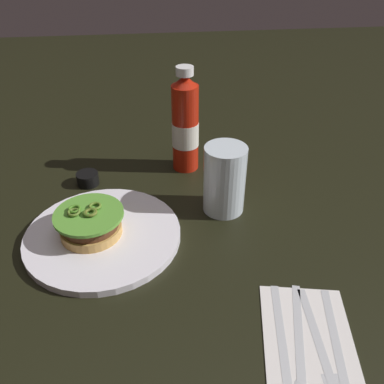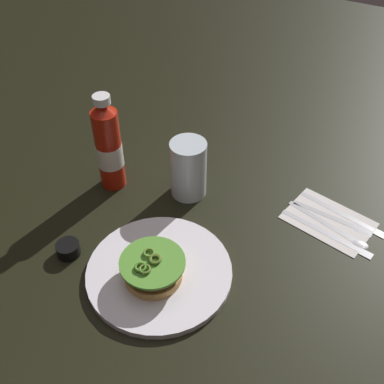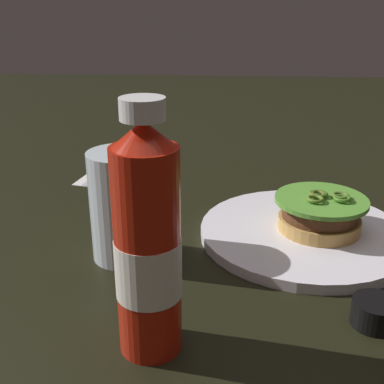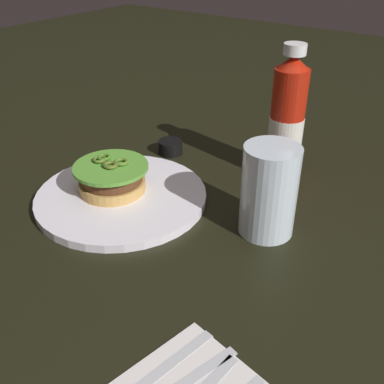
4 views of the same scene
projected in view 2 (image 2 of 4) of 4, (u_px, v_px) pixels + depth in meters
ground_plane at (173, 235)px, 0.98m from camera, size 3.00×3.00×0.00m
dinner_plate at (159, 272)px, 0.90m from camera, size 0.28×0.28×0.01m
burger_sandwich at (153, 269)px, 0.86m from camera, size 0.12×0.12×0.05m
ketchup_bottle at (109, 147)px, 1.03m from camera, size 0.06×0.06×0.24m
water_glass at (188, 169)px, 1.03m from camera, size 0.08×0.08×0.14m
condiment_cup at (68, 249)px, 0.93m from camera, size 0.05×0.05×0.03m
napkin at (329, 220)px, 1.01m from camera, size 0.20×0.16×0.00m
butter_knife at (332, 235)px, 0.97m from camera, size 0.21×0.05×0.00m
spoon_utensil at (338, 230)px, 0.98m from camera, size 0.19×0.07×0.00m
fork_utensil at (340, 220)px, 1.00m from camera, size 0.18×0.03×0.00m
steak_knife at (348, 216)px, 1.01m from camera, size 0.20×0.06×0.00m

